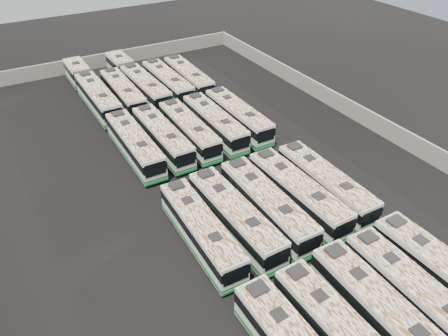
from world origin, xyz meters
TOP-DOWN VIEW (x-y plane):
  - ground at (0.00, 0.00)m, footprint 140.00×140.00m
  - perimeter_wall at (0.00, 0.00)m, footprint 45.20×73.20m
  - bus_front_center at (1.77, -20.65)m, footprint 2.79×12.11m
  - bus_front_right at (4.95, -20.64)m, footprint 2.78×11.84m
  - bus_front_far_right at (8.31, -20.56)m, footprint 2.64×12.04m
  - bus_midfront_far_left at (-4.87, -7.25)m, footprint 2.73×11.65m
  - bus_midfront_left at (-1.64, -7.29)m, footprint 2.78×12.08m
  - bus_midfront_center at (1.63, -7.32)m, footprint 2.72×12.15m
  - bus_midfront_right at (5.03, -7.31)m, footprint 2.80×12.16m
  - bus_midfront_far_right at (8.25, -7.41)m, footprint 2.64×11.90m
  - bus_midback_far_left at (-4.84, 8.34)m, footprint 2.58×11.92m
  - bus_midback_left at (-1.57, 8.35)m, footprint 2.56×11.75m
  - bus_midback_center at (1.66, 8.29)m, footprint 2.60×11.63m
  - bus_midback_right at (4.99, 8.26)m, footprint 2.55×11.80m
  - bus_midback_far_right at (8.24, 8.31)m, footprint 2.52×11.89m
  - bus_back_far_left at (-4.90, 24.85)m, footprint 2.71×18.86m
  - bus_back_left at (-1.54, 21.55)m, footprint 2.68×11.91m
  - bus_back_center at (1.56, 24.76)m, footprint 2.98×18.59m
  - bus_back_right at (4.94, 21.64)m, footprint 2.64×12.04m
  - bus_back_far_right at (8.24, 21.81)m, footprint 2.77×11.87m

SIDE VIEW (x-z plane):
  - ground at x=0.00m, z-range 0.00..0.00m
  - perimeter_wall at x=0.00m, z-range 0.00..2.20m
  - bus_midfront_far_left at x=-4.87m, z-range 0.04..3.30m
  - bus_midback_center at x=1.66m, z-range 0.04..3.31m
  - bus_midback_left at x=-1.57m, z-range 0.04..3.34m
  - bus_front_right at x=4.95m, z-range 0.04..3.36m
  - bus_midback_right at x=4.99m, z-range 0.04..3.36m
  - bus_back_far_right at x=8.24m, z-range 0.04..3.37m
  - bus_midfront_far_right at x=8.25m, z-range 0.04..3.38m
  - bus_back_left at x=-1.54m, z-range 0.04..3.38m
  - bus_midback_far_right at x=8.24m, z-range 0.04..3.39m
  - bus_midback_far_left at x=-4.84m, z-range 0.04..3.39m
  - bus_back_center at x=1.56m, z-range 0.04..3.40m
  - bus_back_right at x=4.94m, z-range 0.04..3.42m
  - bus_front_far_right at x=8.31m, z-range 0.04..3.43m
  - bus_midfront_left at x=-1.64m, z-range 0.04..3.43m
  - bus_front_center at x=1.77m, z-range 0.04..3.44m
  - bus_back_far_left at x=-4.90m, z-range 0.04..3.45m
  - bus_midfront_center at x=1.63m, z-range 0.04..3.45m
  - bus_midfront_right at x=5.03m, z-range 0.04..3.45m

